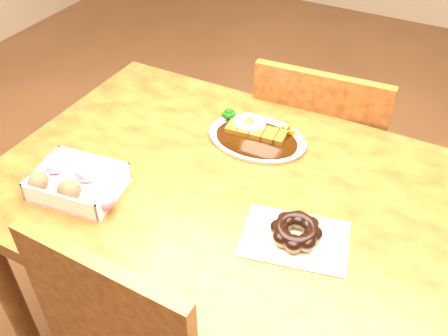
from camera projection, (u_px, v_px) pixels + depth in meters
The scene contains 5 objects.
table at pixel (238, 216), 1.27m from camera, with size 1.20×0.80×0.75m.
chair_far at pixel (319, 158), 1.72m from camera, with size 0.45×0.45×0.87m.
katsu_curry_plate at pixel (256, 135), 1.34m from camera, with size 0.27×0.20×0.05m.
donut_box at pixel (75, 182), 1.18m from camera, with size 0.24×0.18×0.06m.
pon_de_ring at pixel (296, 232), 1.06m from camera, with size 0.26×0.21×0.04m.
Camera 1 is at (0.39, -0.80, 1.56)m, focal length 40.00 mm.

